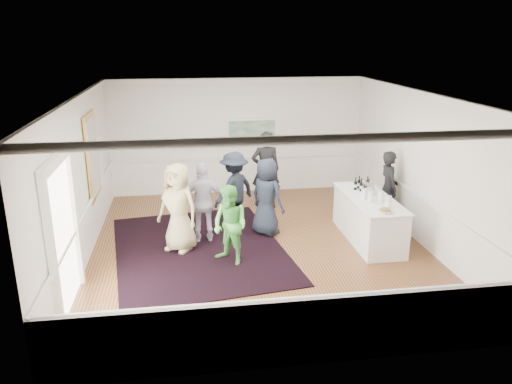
{
  "coord_description": "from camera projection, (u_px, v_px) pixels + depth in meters",
  "views": [
    {
      "loc": [
        -1.48,
        -9.62,
        4.34
      ],
      "look_at": [
        -0.03,
        0.2,
        1.17
      ],
      "focal_mm": 35.0,
      "sensor_mm": 36.0,
      "label": 1
    }
  ],
  "objects": [
    {
      "name": "ice_bucket",
      "position": [
        368.0,
        189.0,
        10.85
      ],
      "size": [
        0.26,
        0.26,
        0.25
      ],
      "primitive_type": "cylinder",
      "color": "silver",
      "rests_on": "serving_table"
    },
    {
      "name": "guest_navy",
      "position": [
        267.0,
        197.0,
        11.07
      ],
      "size": [
        0.97,
        1.01,
        1.74
      ],
      "primitive_type": "imported",
      "rotation": [
        0.0,
        0.0,
        2.26
      ],
      "color": "#1A212C",
      "rests_on": "floor"
    },
    {
      "name": "guest_dark_b",
      "position": [
        266.0,
        170.0,
        12.72
      ],
      "size": [
        0.75,
        0.5,
        2.01
      ],
      "primitive_type": "imported",
      "rotation": [
        0.0,
        0.0,
        3.17
      ],
      "color": "black",
      "rests_on": "floor"
    },
    {
      "name": "serving_table",
      "position": [
        368.0,
        218.0,
        10.85
      ],
      "size": [
        0.92,
        2.41,
        0.98
      ],
      "color": "white",
      "rests_on": "floor"
    },
    {
      "name": "guest_green",
      "position": [
        230.0,
        225.0,
        9.65
      ],
      "size": [
        0.96,
        0.97,
        1.58
      ],
      "primitive_type": "imported",
      "rotation": [
        0.0,
        0.0,
        -0.83
      ],
      "color": "#4FB648",
      "rests_on": "floor"
    },
    {
      "name": "wall_right",
      "position": [
        422.0,
        168.0,
        10.59
      ],
      "size": [
        0.02,
        8.0,
        3.2
      ],
      "primitive_type": "cube",
      "color": "white",
      "rests_on": "floor"
    },
    {
      "name": "wainscoting",
      "position": [
        259.0,
        225.0,
        10.44
      ],
      "size": [
        7.0,
        8.0,
        1.0
      ],
      "primitive_type": null,
      "color": "white",
      "rests_on": "floor"
    },
    {
      "name": "wall_front",
      "position": [
        306.0,
        259.0,
        6.34
      ],
      "size": [
        7.0,
        0.02,
        3.2
      ],
      "primitive_type": "cube",
      "color": "white",
      "rests_on": "floor"
    },
    {
      "name": "ceiling",
      "position": [
        259.0,
        95.0,
        9.62
      ],
      "size": [
        7.0,
        8.0,
        0.02
      ],
      "primitive_type": "cube",
      "color": "white",
      "rests_on": "wall_back"
    },
    {
      "name": "guest_dark_a",
      "position": [
        234.0,
        189.0,
        11.55
      ],
      "size": [
        1.3,
        1.22,
        1.77
      ],
      "primitive_type": "imported",
      "rotation": [
        0.0,
        0.0,
        3.81
      ],
      "color": "#1A212C",
      "rests_on": "floor"
    },
    {
      "name": "nut_bowl",
      "position": [
        386.0,
        211.0,
        9.79
      ],
      "size": [
        0.28,
        0.28,
        0.08
      ],
      "color": "white",
      "rests_on": "serving_table"
    },
    {
      "name": "juice_pitchers",
      "position": [
        376.0,
        197.0,
        10.35
      ],
      "size": [
        0.43,
        0.65,
        0.24
      ],
      "color": "#69A33A",
      "rests_on": "serving_table"
    },
    {
      "name": "wall_left",
      "position": [
        80.0,
        182.0,
        9.62
      ],
      "size": [
        0.02,
        8.0,
        3.2
      ],
      "primitive_type": "cube",
      "color": "white",
      "rests_on": "floor"
    },
    {
      "name": "bartender",
      "position": [
        388.0,
        188.0,
        11.64
      ],
      "size": [
        0.44,
        0.66,
        1.77
      ],
      "primitive_type": "imported",
      "rotation": [
        0.0,
        0.0,
        1.55
      ],
      "color": "black",
      "rests_on": "floor"
    },
    {
      "name": "wine_bottles",
      "position": [
        362.0,
        183.0,
        11.16
      ],
      "size": [
        0.36,
        0.31,
        0.31
      ],
      "color": "black",
      "rests_on": "serving_table"
    },
    {
      "name": "mirror",
      "position": [
        93.0,
        156.0,
        10.79
      ],
      "size": [
        0.05,
        1.25,
        1.85
      ],
      "color": "gold",
      "rests_on": "wall_left"
    },
    {
      "name": "landscape_painting",
      "position": [
        252.0,
        130.0,
        13.83
      ],
      "size": [
        1.44,
        0.06,
        0.66
      ],
      "color": "white",
      "rests_on": "wall_back"
    },
    {
      "name": "doorway",
      "position": [
        62.0,
        226.0,
        7.9
      ],
      "size": [
        0.1,
        1.78,
        2.56
      ],
      "color": "white",
      "rests_on": "wall_left"
    },
    {
      "name": "guest_lilac",
      "position": [
        204.0,
        203.0,
        10.67
      ],
      "size": [
        1.04,
        0.46,
        1.76
      ],
      "primitive_type": "imported",
      "rotation": [
        0.0,
        0.0,
        3.11
      ],
      "color": "#B9B0C4",
      "rests_on": "floor"
    },
    {
      "name": "floor",
      "position": [
        259.0,
        247.0,
        10.59
      ],
      "size": [
        8.0,
        8.0,
        0.0
      ],
      "primitive_type": "plane",
      "color": "brown",
      "rests_on": "ground"
    },
    {
      "name": "area_rug",
      "position": [
        199.0,
        248.0,
        10.51
      ],
      "size": [
        3.97,
        4.88,
        0.02
      ],
      "primitive_type": "cube",
      "rotation": [
        0.0,
        0.0,
        0.14
      ],
      "color": "black",
      "rests_on": "floor"
    },
    {
      "name": "guest_tan",
      "position": [
        178.0,
        207.0,
        10.2
      ],
      "size": [
        1.09,
        1.02,
        1.87
      ],
      "primitive_type": "imported",
      "rotation": [
        0.0,
        0.0,
        -0.62
      ],
      "color": "tan",
      "rests_on": "floor"
    },
    {
      "name": "wall_back",
      "position": [
        237.0,
        136.0,
        13.88
      ],
      "size": [
        7.0,
        0.02,
        3.2
      ],
      "primitive_type": "cube",
      "color": "white",
      "rests_on": "floor"
    }
  ]
}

